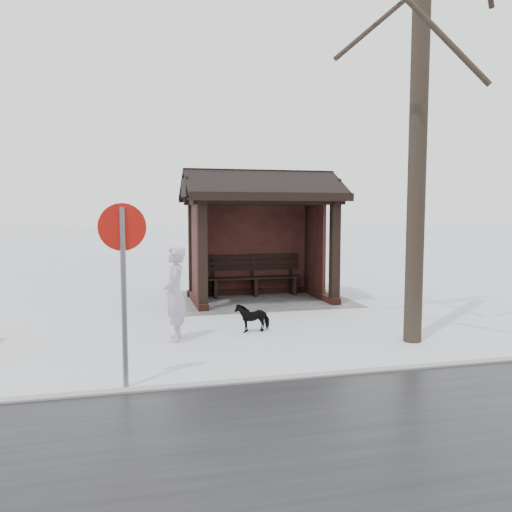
# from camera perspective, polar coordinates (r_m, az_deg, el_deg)

# --- Properties ---
(ground) EXTENTS (120.00, 120.00, 0.00)m
(ground) POSITION_cam_1_polar(r_m,az_deg,el_deg) (11.92, 0.52, -5.12)
(ground) COLOR silver
(ground) RESTS_ON ground
(kerb) EXTENTS (120.00, 0.15, 0.06)m
(kerb) POSITION_cam_1_polar(r_m,az_deg,el_deg) (6.87, 12.14, -12.88)
(kerb) COLOR gray
(kerb) RESTS_ON ground
(trampled_patch) EXTENTS (4.20, 3.20, 0.02)m
(trampled_patch) POSITION_cam_1_polar(r_m,az_deg,el_deg) (12.11, 0.29, -4.92)
(trampled_patch) COLOR gray
(trampled_patch) RESTS_ON ground
(bus_shelter) EXTENTS (3.60, 2.40, 3.09)m
(bus_shelter) POSITION_cam_1_polar(r_m,az_deg,el_deg) (11.88, 0.34, 5.34)
(bus_shelter) COLOR #3B1C15
(bus_shelter) RESTS_ON ground
(pedestrian) EXTENTS (0.45, 0.61, 1.56)m
(pedestrian) POSITION_cam_1_polar(r_m,az_deg,el_deg) (8.27, -9.26, -4.29)
(pedestrian) COLOR #B4A4C1
(pedestrian) RESTS_ON ground
(dog) EXTENTS (0.62, 0.34, 0.50)m
(dog) POSITION_cam_1_polar(r_m,az_deg,el_deg) (8.89, -0.40, -7.03)
(dog) COLOR black
(dog) RESTS_ON ground
(road_sign) EXTENTS (0.56, 0.14, 2.22)m
(road_sign) POSITION_cam_1_polar(r_m,az_deg,el_deg) (6.11, -14.97, 0.16)
(road_sign) COLOR slate
(road_sign) RESTS_ON ground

